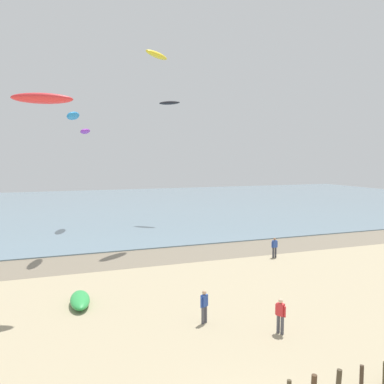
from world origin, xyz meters
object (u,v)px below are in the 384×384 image
at_px(kite_aloft_5, 42,98).
at_px(grounded_kite, 80,300).
at_px(kite_aloft_2, 85,131).
at_px(person_mid_beach, 280,315).
at_px(person_right_flank, 204,306).
at_px(kite_aloft_0, 169,103).
at_px(kite_aloft_1, 73,116).
at_px(person_trailing_behind, 275,247).
at_px(kite_aloft_3, 157,55).

bearing_deg(kite_aloft_5, grounded_kite, -27.27).
relative_size(grounded_kite, kite_aloft_2, 0.87).
distance_m(person_mid_beach, person_right_flank, 3.80).
distance_m(kite_aloft_0, kite_aloft_5, 30.68).
bearing_deg(kite_aloft_1, grounded_kite, 10.23).
bearing_deg(person_trailing_behind, person_right_flank, -135.90).
xyz_separation_m(person_trailing_behind, kite_aloft_0, (-2.44, 21.75, 14.65)).
bearing_deg(kite_aloft_1, person_right_flank, 28.82).
xyz_separation_m(grounded_kite, kite_aloft_3, (8.86, 15.10, 18.02)).
relative_size(person_right_flank, kite_aloft_5, 0.51).
relative_size(person_right_flank, kite_aloft_2, 0.49).
distance_m(person_mid_beach, kite_aloft_2, 36.02).
xyz_separation_m(person_mid_beach, person_right_flank, (-2.95, 2.40, 0.00)).
height_order(person_mid_beach, person_right_flank, same).
xyz_separation_m(kite_aloft_3, kite_aloft_5, (-10.54, -13.96, -6.60)).
distance_m(person_trailing_behind, kite_aloft_1, 20.66).
relative_size(person_mid_beach, person_trailing_behind, 1.00).
distance_m(person_trailing_behind, kite_aloft_2, 27.20).
xyz_separation_m(grounded_kite, kite_aloft_2, (3.15, 26.77, 11.30)).
distance_m(grounded_kite, kite_aloft_3, 25.13).
xyz_separation_m(kite_aloft_1, kite_aloft_2, (2.30, 13.35, -0.44)).
distance_m(person_right_flank, kite_aloft_2, 33.42).
relative_size(kite_aloft_1, kite_aloft_5, 0.96).
bearing_deg(kite_aloft_0, kite_aloft_2, 44.46).
distance_m(kite_aloft_1, kite_aloft_5, 12.54).
height_order(person_right_flank, kite_aloft_3, kite_aloft_3).
bearing_deg(person_right_flank, person_trailing_behind, 44.10).
xyz_separation_m(person_trailing_behind, kite_aloft_5, (-18.04, -4.39, 10.81)).
relative_size(person_mid_beach, kite_aloft_5, 0.51).
relative_size(kite_aloft_0, kite_aloft_2, 0.84).
height_order(person_mid_beach, person_trailing_behind, same).
relative_size(person_right_flank, kite_aloft_1, 0.53).
distance_m(person_mid_beach, person_trailing_behind, 14.86).
bearing_deg(kite_aloft_5, kite_aloft_2, 86.32).
bearing_deg(kite_aloft_2, grounded_kite, 5.47).
xyz_separation_m(person_mid_beach, person_trailing_behind, (7.69, 12.71, 0.00)).
xyz_separation_m(kite_aloft_0, kite_aloft_3, (-5.06, -12.18, 2.76)).
bearing_deg(kite_aloft_0, person_right_flank, 117.39).
distance_m(person_trailing_behind, kite_aloft_5, 21.48).
bearing_deg(person_right_flank, grounded_kite, 140.06).
bearing_deg(person_mid_beach, grounded_kite, 140.36).
bearing_deg(person_right_flank, kite_aloft_3, 81.02).
height_order(person_mid_beach, kite_aloft_5, kite_aloft_5).
bearing_deg(person_mid_beach, kite_aloft_2, 99.24).
distance_m(grounded_kite, kite_aloft_0, 34.22).
xyz_separation_m(kite_aloft_0, kite_aloft_1, (-13.08, -13.86, -3.52)).
height_order(person_trailing_behind, kite_aloft_2, kite_aloft_2).
distance_m(kite_aloft_2, kite_aloft_5, 26.08).
relative_size(person_right_flank, person_trailing_behind, 1.00).
bearing_deg(kite_aloft_5, person_trailing_behind, 20.65).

